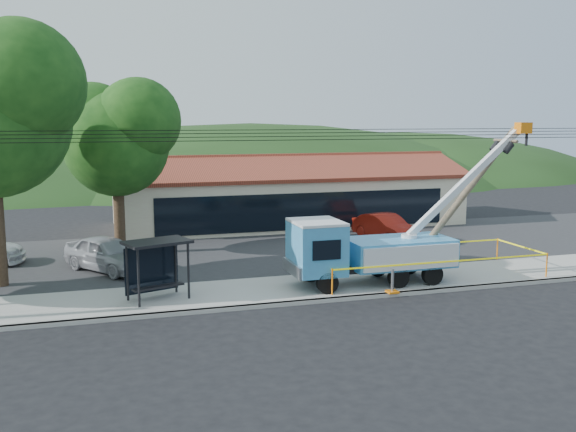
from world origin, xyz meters
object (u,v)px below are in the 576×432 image
Objects in this scene: car_silver at (108,273)px; car_red at (385,242)px; utility_truck at (368,249)px; leaning_pole at (464,194)px; bus_shelter at (156,256)px.

car_red is at bearing -24.20° from car_silver.
utility_truck reaches higher than car_red.
utility_truck is 2.29× the size of car_silver.
leaning_pole is 1.45× the size of car_red.
car_silver is at bearing 179.28° from car_red.
leaning_pole is (4.68, 0.35, 2.10)m from utility_truck.
car_silver is (-1.66, 5.41, -1.80)m from bus_shelter.
leaning_pole reaches higher than bus_shelter.
utility_truck is at bearing -20.15° from bus_shelter.
car_silver is at bearing 151.11° from utility_truck.
utility_truck is 8.59m from bus_shelter.
leaning_pole is 9.07m from car_red.
bus_shelter is (-13.27, -0.11, -1.88)m from leaning_pole.
leaning_pole is at bearing -103.74° from car_red.
car_red is (4.96, 8.63, -1.59)m from utility_truck.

